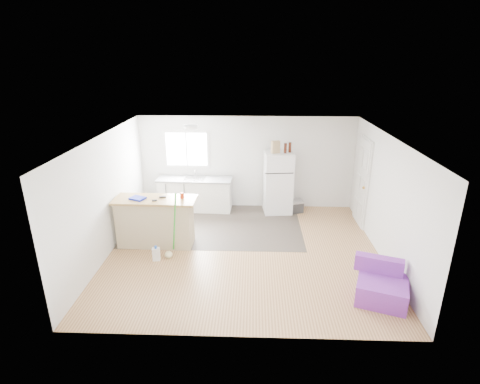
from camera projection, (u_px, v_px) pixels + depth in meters
The scene contains 19 objects.
room at pixel (244, 197), 7.33m from camera, with size 5.51×5.01×2.41m.
vinyl_zone at pixel (215, 225), 8.94m from camera, with size 4.05×2.50×0.00m, color #372E29.
window at pixel (187, 149), 9.60m from camera, with size 1.18×0.06×0.98m.
interior_door at pixel (362, 182), 8.76m from camera, with size 0.11×0.92×2.10m.
ceiling_fixture at pixel (191, 127), 8.10m from camera, with size 0.30×0.30×0.07m, color white.
kitchen_cabinets at pixel (195, 194), 9.71m from camera, with size 1.93×0.67×1.12m.
peninsula at pixel (156, 221), 7.88m from camera, with size 1.71×0.69×1.04m.
refrigerator at pixel (278, 183), 9.47m from camera, with size 0.75×0.72×1.57m.
cooler at pixel (295, 206), 9.63m from camera, with size 0.49×0.41×0.32m.
purple_seat at pixel (381, 286), 6.18m from camera, with size 0.99×0.97×0.65m.
cleaner_jug at pixel (156, 254), 7.37m from camera, with size 0.16×0.12×0.32m.
mop at pixel (170, 247), 7.46m from camera, with size 0.32×0.37×1.40m.
red_cup at pixel (182, 196), 7.70m from camera, with size 0.08×0.08×0.12m, color red.
blue_tray at pixel (138, 198), 7.67m from camera, with size 0.30×0.22×0.04m, color #1220AF.
tool_a at pixel (163, 197), 7.76m from camera, with size 0.14×0.05×0.03m, color black.
tool_b at pixel (155, 200), 7.58m from camera, with size 0.10×0.04×0.03m, color black.
cardboard_box at pixel (276, 147), 9.08m from camera, with size 0.20×0.10×0.30m, color #9F835B.
bottle_left at pixel (285, 148), 9.08m from camera, with size 0.07×0.07×0.25m, color #3D160B.
bottle_right at pixel (290, 147), 9.16m from camera, with size 0.07×0.07×0.25m, color #3D160B.
Camera 1 is at (0.16, -6.84, 3.84)m, focal length 28.00 mm.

